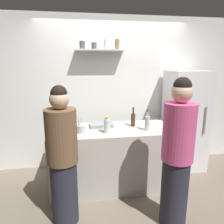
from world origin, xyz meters
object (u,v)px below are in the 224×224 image
at_px(baking_pan, 102,125).
at_px(person_brown_jacket, 63,159).
at_px(wine_bottle_amber_glass, 133,119).
at_px(person_pink_top, 177,156).
at_px(refrigerator, 185,121).
at_px(water_bottle_plastic, 107,126).
at_px(wine_bottle_pale_glass, 147,123).
at_px(utensil_holder, 81,129).

bearing_deg(baking_pan, person_brown_jacket, -122.90).
bearing_deg(wine_bottle_amber_glass, person_pink_top, -75.94).
relative_size(refrigerator, water_bottle_plastic, 7.35).
relative_size(refrigerator, baking_pan, 5.02).
xyz_separation_m(refrigerator, wine_bottle_pale_glass, (-0.86, -0.53, 0.16)).
relative_size(wine_bottle_pale_glass, person_brown_jacket, 0.18).
distance_m(baking_pan, utensil_holder, 0.39).
height_order(person_brown_jacket, person_pink_top, person_pink_top).
height_order(refrigerator, person_brown_jacket, refrigerator).
bearing_deg(person_brown_jacket, baking_pan, 79.16).
distance_m(utensil_holder, person_brown_jacket, 0.62).
bearing_deg(person_pink_top, refrigerator, -63.26).
bearing_deg(baking_pan, utensil_holder, -141.62).
relative_size(utensil_holder, person_pink_top, 0.13).
xyz_separation_m(wine_bottle_pale_glass, water_bottle_plastic, (-0.57, -0.01, -0.01)).
relative_size(wine_bottle_pale_glass, wine_bottle_amber_glass, 1.01).
relative_size(refrigerator, wine_bottle_pale_glass, 5.78).
bearing_deg(utensil_holder, baking_pan, 38.38).
bearing_deg(refrigerator, wine_bottle_pale_glass, -148.52).
distance_m(refrigerator, person_brown_jacket, 2.26).
xyz_separation_m(refrigerator, baking_pan, (-1.48, -0.24, 0.07)).
xyz_separation_m(refrigerator, water_bottle_plastic, (-1.44, -0.54, 0.15)).
xyz_separation_m(utensil_holder, wine_bottle_pale_glass, (0.92, -0.05, 0.06)).
relative_size(water_bottle_plastic, person_brown_jacket, 0.14).
xyz_separation_m(wine_bottle_amber_glass, person_pink_top, (0.24, -0.97, -0.16)).
bearing_deg(baking_pan, refrigerator, 9.10).
bearing_deg(utensil_holder, wine_bottle_amber_glass, 13.12).
height_order(wine_bottle_pale_glass, water_bottle_plastic, wine_bottle_pale_glass).
height_order(baking_pan, water_bottle_plastic, water_bottle_plastic).
relative_size(utensil_holder, person_brown_jacket, 0.13).
xyz_separation_m(wine_bottle_pale_glass, wine_bottle_amber_glass, (-0.15, 0.23, -0.01)).
bearing_deg(wine_bottle_amber_glass, wine_bottle_pale_glass, -57.64).
xyz_separation_m(utensil_holder, person_pink_top, (1.02, -0.79, -0.11)).
bearing_deg(utensil_holder, person_brown_jacket, -110.80).
bearing_deg(wine_bottle_amber_glass, person_brown_jacket, -143.15).
bearing_deg(wine_bottle_pale_glass, person_pink_top, -82.50).
xyz_separation_m(wine_bottle_pale_glass, person_brown_jacket, (-1.14, -0.51, -0.22)).
xyz_separation_m(baking_pan, wine_bottle_pale_glass, (0.62, -0.29, 0.09)).
relative_size(wine_bottle_amber_glass, person_brown_jacket, 0.18).
xyz_separation_m(refrigerator, wine_bottle_amber_glass, (-1.01, -0.30, 0.15)).
xyz_separation_m(wine_bottle_amber_glass, person_brown_jacket, (-0.99, -0.74, -0.21)).
height_order(utensil_holder, person_pink_top, person_pink_top).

